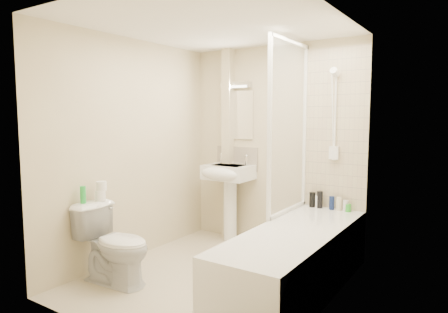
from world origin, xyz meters
The scene contains 26 objects.
floor centered at (0.00, 0.00, 0.00)m, with size 2.50×2.50×0.00m, color beige.
wall_back centered at (0.00, 1.25, 1.20)m, with size 2.20×0.02×2.40m, color beige.
wall_left centered at (-1.10, 0.00, 1.20)m, with size 0.02×2.50×2.40m, color beige.
wall_right centered at (1.10, 0.00, 1.20)m, with size 0.02×2.50×2.40m, color beige.
ceiling centered at (0.00, 0.00, 2.40)m, with size 2.20×2.50×0.02m, color white.
tile_back centered at (0.75, 1.24, 1.42)m, with size 0.70×0.01×1.75m, color beige.
tile_right centered at (1.09, 0.20, 1.42)m, with size 0.01×2.10×1.75m, color beige.
pipe_boxing centered at (-0.62, 1.19, 1.20)m, with size 0.12×0.12×2.40m, color beige.
splashback centered at (-0.51, 1.24, 1.03)m, with size 0.60×0.01×0.30m, color beige.
mirror centered at (-0.51, 1.24, 1.58)m, with size 0.46×0.01×0.60m, color white.
strip_light centered at (-0.51, 1.22, 1.95)m, with size 0.42×0.07×0.07m, color silver.
bathtub centered at (0.75, 0.20, 0.29)m, with size 0.70×2.10×0.55m.
shower_screen centered at (0.40, 0.80, 1.45)m, with size 0.04×0.92×1.80m.
shower_fixture centered at (0.75, 1.19, 1.55)m, with size 0.10×0.16×0.99m.
pedestal_sink centered at (-0.51, 1.01, 0.77)m, with size 0.57×0.51×1.10m.
bottle_black_a centered at (0.53, 1.16, 0.63)m, with size 0.07×0.07×0.17m, color black.
bottle_white_a centered at (0.59, 1.16, 0.62)m, with size 0.05×0.05×0.14m, color white.
bottle_black_b centered at (0.62, 1.16, 0.64)m, with size 0.06×0.06×0.19m, color black.
bottle_blue centered at (0.76, 1.16, 0.62)m, with size 0.06×0.06×0.15m, color navy.
bottle_cream centered at (0.84, 1.16, 0.62)m, with size 0.06×0.06×0.14m, color beige.
bottle_white_b centered at (0.91, 1.16, 0.61)m, with size 0.06×0.06×0.12m, color silver.
bottle_green centered at (0.93, 1.16, 0.59)m, with size 0.07×0.07×0.08m, color green.
toilet centered at (-0.72, -0.60, 0.37)m, with size 0.76×0.46×0.75m, color white.
toilet_roll_lower centered at (-0.98, -0.54, 0.80)m, with size 0.10×0.10×0.10m, color white.
toilet_roll_upper centered at (-0.98, -0.53, 0.89)m, with size 0.10×0.10×0.09m, color white.
green_bottle centered at (-1.02, -0.71, 0.83)m, with size 0.05×0.05×0.16m, color green.
Camera 1 is at (2.14, -3.06, 1.57)m, focal length 32.00 mm.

